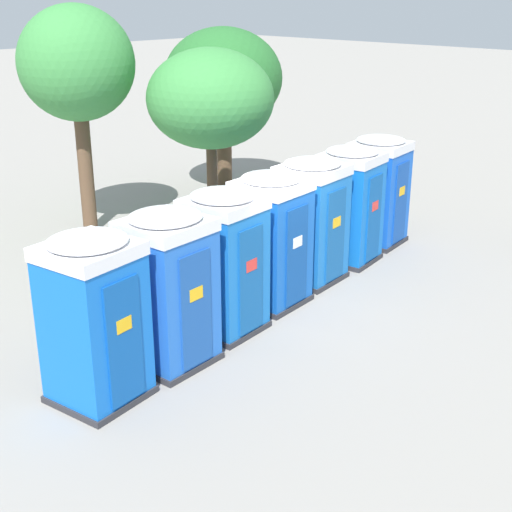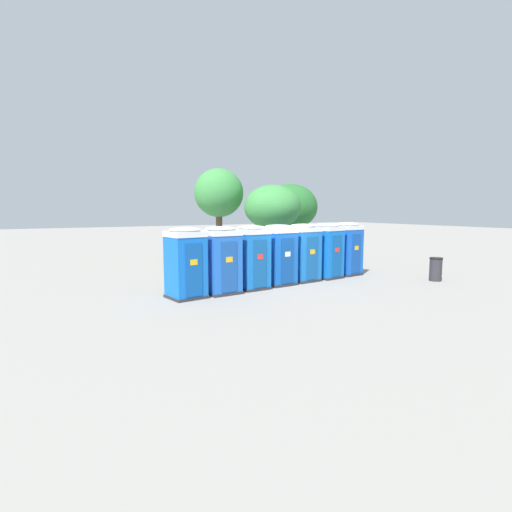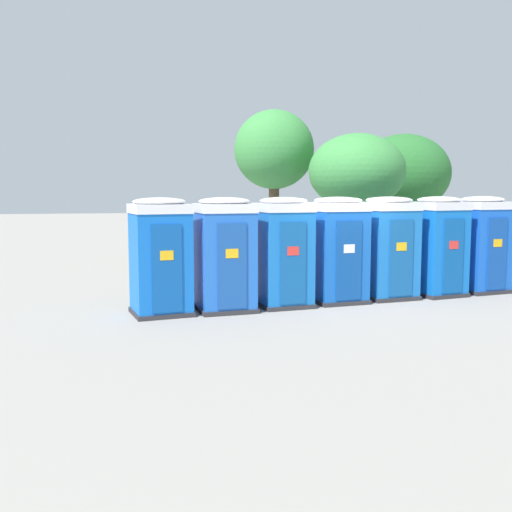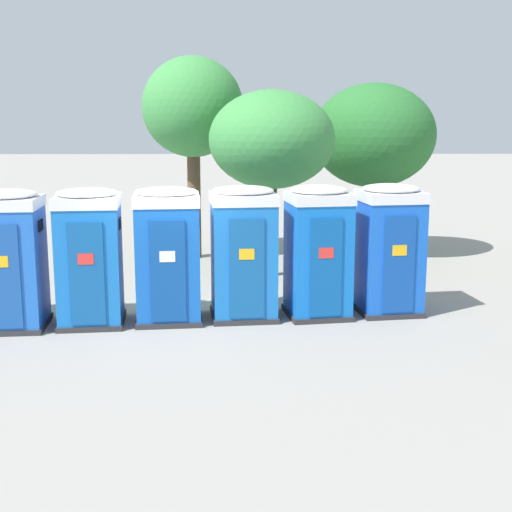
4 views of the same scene
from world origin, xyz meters
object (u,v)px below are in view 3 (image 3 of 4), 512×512
(portapotty_0, at_px, (160,256))
(portapotty_1, at_px, (225,254))
(portapotty_6, at_px, (481,244))
(portapotty_5, at_px, (438,246))
(street_tree_2, at_px, (357,172))
(portapotty_2, at_px, (283,251))
(street_tree_1, at_px, (403,174))
(street_tree_0, at_px, (274,151))
(portapotty_4, at_px, (388,247))
(portapotty_3, at_px, (338,249))

(portapotty_0, distance_m, portapotty_1, 1.43)
(portapotty_1, xyz_separation_m, portapotty_6, (7.08, 0.97, 0.00))
(portapotty_5, xyz_separation_m, street_tree_2, (-0.77, 3.54, 1.97))
(portapotty_2, xyz_separation_m, street_tree_2, (3.48, 4.05, 1.97))
(street_tree_1, bearing_deg, street_tree_0, -177.33)
(portapotty_4, distance_m, portapotty_6, 2.86)
(portapotty_5, xyz_separation_m, street_tree_0, (-2.80, 5.85, 2.72))
(portapotty_4, bearing_deg, portapotty_1, -171.55)
(street_tree_0, relative_size, street_tree_1, 1.14)
(portapotty_3, bearing_deg, street_tree_1, 52.48)
(portapotty_1, bearing_deg, street_tree_1, 41.38)
(portapotty_1, xyz_separation_m, street_tree_0, (2.87, 6.58, 2.72))
(street_tree_2, bearing_deg, portapotty_2, -130.65)
(portapotty_1, height_order, portapotty_4, same)
(portapotty_4, relative_size, street_tree_0, 0.47)
(street_tree_0, bearing_deg, street_tree_2, -48.73)
(portapotty_5, xyz_separation_m, portapotty_6, (1.41, 0.24, -0.00))
(portapotty_4, distance_m, street_tree_0, 6.68)
(portapotty_0, bearing_deg, portapotty_4, 7.17)
(portapotty_1, height_order, portapotty_3, same)
(portapotty_2, height_order, street_tree_1, street_tree_1)
(portapotty_2, bearing_deg, portapotty_1, -171.15)
(street_tree_1, distance_m, street_tree_2, 3.80)
(portapotty_3, relative_size, street_tree_0, 0.47)
(portapotty_5, height_order, street_tree_0, street_tree_0)
(portapotty_1, relative_size, street_tree_1, 0.54)
(portapotty_2, height_order, portapotty_4, same)
(portapotty_3, distance_m, portapotty_5, 2.86)
(portapotty_4, bearing_deg, portapotty_0, -172.83)
(portapotty_1, relative_size, street_tree_0, 0.47)
(street_tree_1, relative_size, street_tree_2, 1.06)
(portapotty_1, distance_m, portapotty_3, 2.86)
(portapotty_5, relative_size, street_tree_2, 0.57)
(portapotty_3, relative_size, street_tree_2, 0.57)
(portapotty_0, bearing_deg, portapotty_6, 7.08)
(portapotty_1, distance_m, portapotty_4, 4.29)
(portapotty_6, distance_m, street_tree_2, 4.42)
(street_tree_1, bearing_deg, portapotty_6, -96.33)
(portapotty_0, distance_m, street_tree_1, 11.62)
(street_tree_0, bearing_deg, portapotty_0, -122.84)
(portapotty_1, bearing_deg, street_tree_0, 66.42)
(portapotty_4, height_order, street_tree_0, street_tree_0)
(portapotty_1, relative_size, portapotty_2, 1.00)
(portapotty_6, relative_size, street_tree_0, 0.47)
(portapotty_4, height_order, street_tree_2, street_tree_2)
(portapotty_6, bearing_deg, street_tree_2, 123.50)
(portapotty_6, distance_m, street_tree_1, 6.19)
(portapotty_1, xyz_separation_m, portapotty_2, (1.41, 0.22, 0.00))
(portapotty_3, height_order, portapotty_4, same)
(portapotty_2, distance_m, portapotty_3, 1.43)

